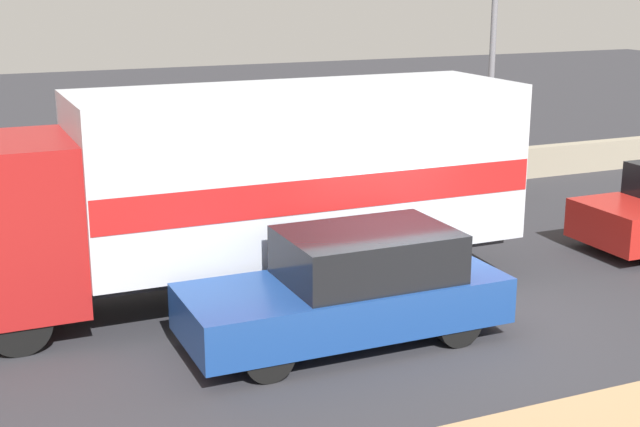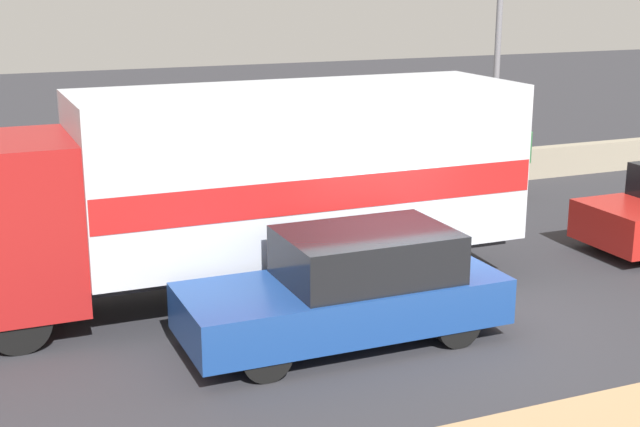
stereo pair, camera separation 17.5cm
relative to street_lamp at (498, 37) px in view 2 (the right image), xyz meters
The scene contains 6 objects.
ground_plane 9.60m from the street_lamp, 129.89° to the right, with size 80.00×80.00×0.00m, color #2D2D33.
stone_wall_backdrop 6.67m from the street_lamp, 168.41° to the left, with size 60.00×0.35×0.78m.
street_lamp is the anchor object (origin of this frame).
box_truck 8.65m from the street_lamp, 149.38° to the right, with size 9.08×2.42×3.34m.
car_hatchback 9.89m from the street_lamp, 135.37° to the right, with size 4.56×1.78×1.60m.
pedestrian 2.84m from the street_lamp, 48.70° to the right, with size 0.39×0.39×1.81m.
Camera 2 is at (-6.01, -10.54, 5.01)m, focal length 50.00 mm.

